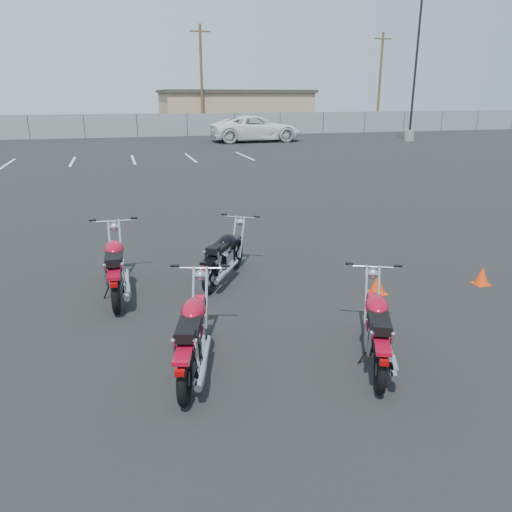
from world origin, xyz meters
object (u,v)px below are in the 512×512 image
object	(u,v)px
motorcycle_front_red	(116,267)
motorcycle_second_black	(224,256)
motorcycle_third_red	(193,335)
motorcycle_rear_red	(377,329)
white_van	(256,121)

from	to	relation	value
motorcycle_front_red	motorcycle_second_black	size ratio (longest dim) A/B	1.17
motorcycle_third_red	motorcycle_rear_red	world-z (taller)	motorcycle_third_red
motorcycle_front_red	white_van	distance (m)	29.30
motorcycle_third_red	white_van	size ratio (longest dim) A/B	0.27
motorcycle_front_red	white_van	bearing A→B (deg)	69.81
motorcycle_rear_red	white_van	bearing A→B (deg)	77.07
motorcycle_front_red	motorcycle_rear_red	size ratio (longest dim) A/B	1.13
motorcycle_front_red	motorcycle_third_red	xyz separation A→B (m)	(0.86, -2.72, -0.03)
motorcycle_front_red	white_van	size ratio (longest dim) A/B	0.29
motorcycle_rear_red	white_van	xyz separation A→B (m)	(7.03, 30.63, 0.98)
motorcycle_front_red	white_van	world-z (taller)	white_van
motorcycle_front_red	motorcycle_rear_red	world-z (taller)	motorcycle_front_red
motorcycle_second_black	motorcycle_rear_red	xyz separation A→B (m)	(1.20, -3.39, -0.00)
motorcycle_front_red	motorcycle_rear_red	bearing A→B (deg)	-45.57
motorcycle_front_red	motorcycle_second_black	bearing A→B (deg)	7.53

